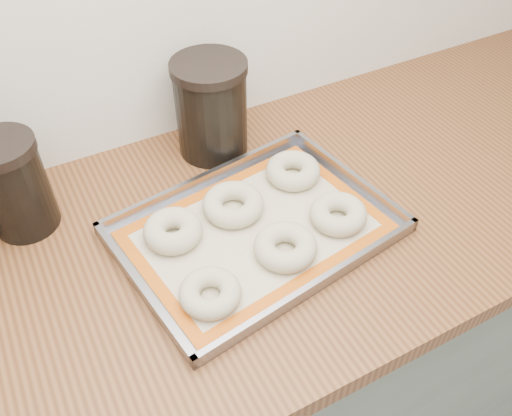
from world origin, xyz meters
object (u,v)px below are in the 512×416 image
bagel_front_mid (285,247)px  bagel_back_left (173,231)px  bagel_front_left (210,293)px  bagel_front_right (338,214)px  bagel_back_right (293,171)px  canister_mid (14,185)px  bagel_back_mid (233,204)px  canister_right (211,108)px  baking_tray (256,230)px

bagel_front_mid → bagel_back_left: bagel_back_left is taller
bagel_front_left → bagel_front_right: size_ratio=0.96×
bagel_front_mid → bagel_back_right: bearing=55.5°
bagel_front_left → canister_mid: bearing=124.9°
bagel_back_left → bagel_back_right: size_ratio=0.97×
bagel_back_mid → bagel_back_left: bearing=-174.9°
bagel_front_left → bagel_back_mid: bearing=53.3°
bagel_front_right → bagel_front_mid: bearing=-169.1°
canister_mid → canister_right: size_ratio=0.91×
bagel_back_left → bagel_front_mid: bearing=-38.7°
baking_tray → bagel_back_right: 0.16m
baking_tray → bagel_back_left: bearing=159.3°
bagel_back_left → canister_right: 0.28m
bagel_front_right → bagel_back_mid: bearing=144.6°
bagel_front_right → canister_mid: canister_mid is taller
baking_tray → bagel_front_left: 0.16m
baking_tray → bagel_back_right: (0.13, 0.09, 0.02)m
bagel_back_mid → bagel_front_mid: bearing=-76.6°
baking_tray → bagel_back_right: size_ratio=4.79×
bagel_front_mid → canister_right: canister_right is taller
bagel_front_left → bagel_back_left: bagel_back_left is taller
bagel_front_mid → bagel_front_right: 0.12m
canister_mid → canister_right: 0.39m
bagel_back_right → canister_mid: (-0.48, 0.12, 0.07)m
baking_tray → canister_mid: size_ratio=2.81×
bagel_back_right → canister_right: bearing=120.0°
baking_tray → bagel_back_right: bearing=35.3°
baking_tray → bagel_back_left: 0.14m
bagel_front_left → bagel_back_left: bearing=90.7°
bagel_front_left → bagel_back_mid: (0.12, 0.16, 0.00)m
bagel_front_mid → bagel_front_right: bearing=10.9°
bagel_front_right → bagel_back_left: size_ratio=1.00×
bagel_front_mid → canister_mid: size_ratio=0.59×
bagel_back_left → bagel_back_mid: 0.12m
bagel_front_right → bagel_back_right: 0.14m
bagel_front_mid → bagel_back_right: (0.11, 0.16, -0.00)m
canister_right → bagel_front_right: bearing=-71.1°
bagel_front_left → bagel_back_right: size_ratio=0.93×
bagel_back_mid → bagel_back_right: (0.14, 0.03, 0.00)m
canister_right → bagel_front_mid: bearing=-93.2°
bagel_front_left → bagel_front_mid: (0.15, 0.03, 0.00)m
bagel_front_left → bagel_back_right: bearing=35.8°
bagel_front_left → canister_right: size_ratio=0.49×
bagel_front_mid → bagel_front_right: size_ratio=1.05×
bagel_front_mid → bagel_back_right: 0.20m
canister_right → bagel_front_left: bearing=-115.6°
bagel_front_mid → bagel_back_mid: bearing=103.4°
bagel_front_left → canister_mid: size_ratio=0.54×
baking_tray → bagel_front_right: bagel_front_right is taller
bagel_front_left → baking_tray: bearing=36.3°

